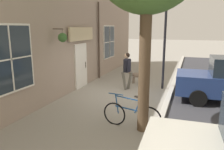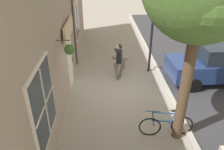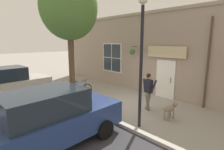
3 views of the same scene
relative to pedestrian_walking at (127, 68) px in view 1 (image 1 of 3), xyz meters
name	(u,v)px [view 1 (image 1 of 3)]	position (x,y,z in m)	size (l,w,h in m)	color
ground_plane	(120,96)	(0.00, -1.06, -1.04)	(90.00, 90.00, 0.00)	gray
storefront_facade	(70,38)	(-2.34, -1.04, 1.36)	(0.95, 18.00, 4.79)	gray
pedestrian_walking	(127,68)	(0.00, 0.00, 0.00)	(0.56, 0.61, 1.72)	#6B665B
dog_on_leash	(136,75)	(0.13, 1.17, -0.58)	(1.00, 0.35, 0.68)	#7F6B5B
leaning_bicycle	(131,114)	(1.24, -3.76, -0.66)	(1.74, 0.14, 1.00)	black
street_lamp	(166,23)	(1.55, 0.70, 2.00)	(0.32, 0.32, 4.61)	black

